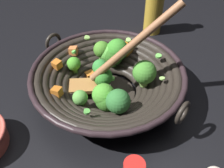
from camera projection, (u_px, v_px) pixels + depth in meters
The scene contains 3 objects.
ground_plane at pixel (108, 95), 0.67m from camera, with size 4.00×4.00×0.00m, color black.
wok at pixel (108, 79), 0.63m from camera, with size 0.41×0.38×0.26m.
cooking_oil_bottle at pixel (154, 9), 0.85m from camera, with size 0.06×0.06×0.21m.
Camera 1 is at (-0.17, 0.44, 0.48)m, focal length 40.39 mm.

